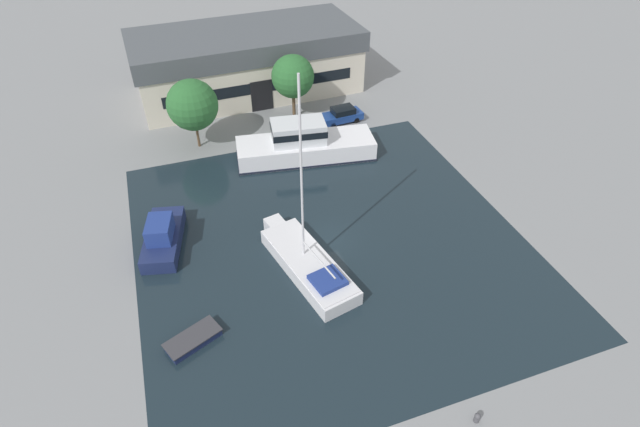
{
  "coord_description": "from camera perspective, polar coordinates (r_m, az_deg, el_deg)",
  "views": [
    {
      "loc": [
        -9.99,
        -26.33,
        25.77
      ],
      "look_at": [
        0.0,
        2.23,
        1.0
      ],
      "focal_mm": 28.0,
      "sensor_mm": 36.0,
      "label": 1
    }
  ],
  "objects": [
    {
      "name": "quay_tree_by_water",
      "position": [
        48.5,
        -14.38,
        11.93
      ],
      "size": [
        4.75,
        4.75,
        6.79
      ],
      "color": "brown",
      "rests_on": "ground"
    },
    {
      "name": "water_canal",
      "position": [
        38.17,
        1.11,
        -3.16
      ],
      "size": [
        28.56,
        29.76,
        0.01
      ],
      "primitive_type": "cube",
      "color": "black",
      "rests_on": "ground"
    },
    {
      "name": "quay_tree_near_building",
      "position": [
        52.37,
        -3.13,
        15.37
      ],
      "size": [
        4.35,
        4.35,
        6.77
      ],
      "color": "brown",
      "rests_on": "ground"
    },
    {
      "name": "warehouse_building",
      "position": [
        59.29,
        -8.3,
        16.87
      ],
      "size": [
        25.36,
        11.91,
        6.94
      ],
      "rotation": [
        0.0,
        0.0,
        0.04
      ],
      "color": "beige",
      "rests_on": "ground"
    },
    {
      "name": "sailboat_moored",
      "position": [
        35.49,
        -1.46,
        -5.65
      ],
      "size": [
        4.87,
        10.47,
        14.63
      ],
      "rotation": [
        0.0,
        0.0,
        0.22
      ],
      "color": "silver",
      "rests_on": "water_canal"
    },
    {
      "name": "mooring_bollard",
      "position": [
        30.11,
        17.53,
        -21.35
      ],
      "size": [
        0.34,
        0.34,
        0.66
      ],
      "color": "#47474C",
      "rests_on": "ground"
    },
    {
      "name": "ground_plane",
      "position": [
        38.17,
        1.11,
        -3.17
      ],
      "size": [
        440.0,
        440.0,
        0.0
      ],
      "primitive_type": "plane",
      "color": "gray"
    },
    {
      "name": "motor_cruiser",
      "position": [
        46.84,
        -1.86,
        7.88
      ],
      "size": [
        13.29,
        5.89,
        3.75
      ],
      "rotation": [
        0.0,
        0.0,
        1.42
      ],
      "color": "white",
      "rests_on": "water_canal"
    },
    {
      "name": "cabin_boat",
      "position": [
        39.05,
        -17.54,
        -2.5
      ],
      "size": [
        3.9,
        6.75,
        2.5
      ],
      "rotation": [
        0.0,
        0.0,
        -0.24
      ],
      "color": "#19234C",
      "rests_on": "water_canal"
    },
    {
      "name": "parked_car",
      "position": [
        53.04,
        2.5,
        11.2
      ],
      "size": [
        4.52,
        2.19,
        1.61
      ],
      "rotation": [
        0.0,
        0.0,
        1.65
      ],
      "color": "navy",
      "rests_on": "ground"
    },
    {
      "name": "small_dinghy",
      "position": [
        32.67,
        -14.31,
        -13.77
      ],
      "size": [
        3.77,
        2.75,
        0.53
      ],
      "rotation": [
        0.0,
        0.0,
        5.11
      ],
      "color": "#19234C",
      "rests_on": "water_canal"
    }
  ]
}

